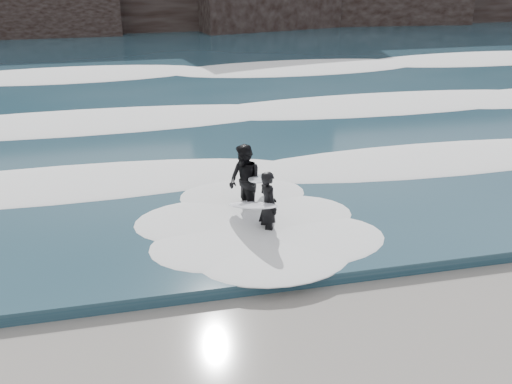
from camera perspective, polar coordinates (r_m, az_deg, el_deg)
sea at (r=36.60m, az=-8.12°, el=12.72°), size 90.00×52.00×0.30m
foam_near at (r=17.36m, az=-1.98°, el=1.86°), size 60.00×3.20×0.20m
foam_mid at (r=23.93m, az=-5.21°, el=7.90°), size 60.00×4.00×0.24m
foam_far at (r=32.63m, az=-7.47°, el=12.01°), size 60.00×4.80×0.30m
surfer_left at (r=13.96m, az=0.88°, el=-1.39°), size 1.32×2.15×1.81m
surfer_right at (r=15.12m, az=-0.99°, el=1.05°), size 1.60×2.28×2.03m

